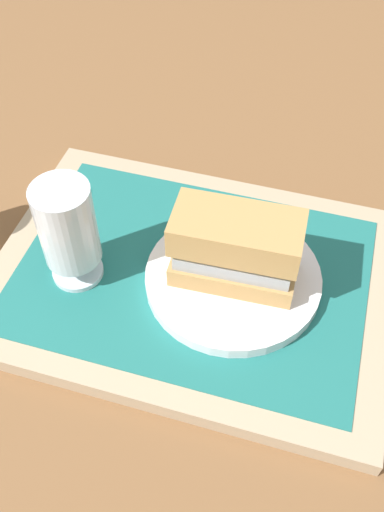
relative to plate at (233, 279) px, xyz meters
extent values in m
plane|color=brown|center=(0.05, 0.00, -0.03)|extent=(3.00, 3.00, 0.00)
cube|color=tan|center=(0.05, 0.00, -0.02)|extent=(0.44, 0.32, 0.02)
cube|color=#1E6B66|center=(0.05, 0.00, -0.01)|extent=(0.38, 0.27, 0.00)
cylinder|color=white|center=(0.00, 0.00, 0.00)|extent=(0.19, 0.19, 0.01)
cube|color=tan|center=(0.00, 0.00, 0.02)|extent=(0.13, 0.07, 0.02)
cube|color=#9EA3A8|center=(0.00, 0.00, 0.04)|extent=(0.12, 0.06, 0.02)
cube|color=silver|center=(0.00, 0.00, 0.05)|extent=(0.11, 0.06, 0.01)
sphere|color=#47932D|center=(0.05, 0.00, 0.06)|extent=(0.04, 0.04, 0.04)
cube|color=tan|center=(0.00, 0.00, 0.07)|extent=(0.13, 0.07, 0.04)
cylinder|color=silver|center=(0.17, 0.03, 0.00)|extent=(0.06, 0.06, 0.01)
cylinder|color=silver|center=(0.17, 0.03, 0.01)|extent=(0.01, 0.01, 0.02)
cylinder|color=silver|center=(0.17, 0.03, 0.07)|extent=(0.06, 0.06, 0.09)
cylinder|color=gold|center=(0.17, 0.03, 0.05)|extent=(0.06, 0.06, 0.05)
cylinder|color=white|center=(0.17, 0.03, 0.08)|extent=(0.05, 0.05, 0.01)
camera|label=1|loc=(-0.07, 0.38, 0.49)|focal=40.54mm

